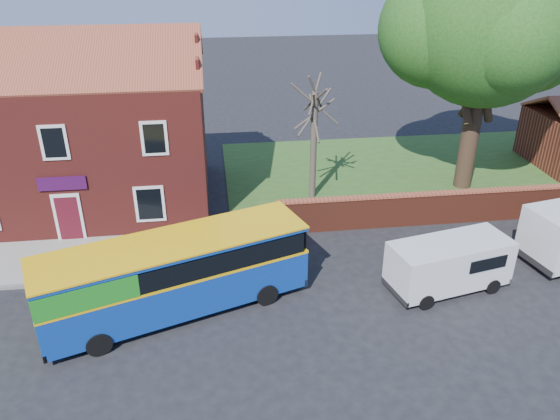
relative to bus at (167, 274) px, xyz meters
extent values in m
plane|color=black|center=(2.44, -1.73, -1.62)|extent=(120.00, 120.00, 0.00)
cube|color=gray|center=(-4.56, 4.02, -1.56)|extent=(18.00, 3.50, 0.12)
cube|color=slate|center=(-4.56, 2.27, -1.55)|extent=(18.00, 0.15, 0.14)
cube|color=#426B28|center=(15.44, 11.27, -1.60)|extent=(26.00, 12.00, 0.04)
cube|color=maroon|center=(-4.56, 9.77, 1.63)|extent=(12.00, 8.00, 6.50)
cube|color=brown|center=(-4.56, 7.77, 5.88)|extent=(12.30, 4.08, 2.16)
cube|color=brown|center=(-4.56, 11.77, 5.88)|extent=(12.30, 4.08, 2.16)
cube|color=black|center=(-4.56, 5.74, 2.98)|extent=(1.10, 0.06, 1.50)
cube|color=#4C0F19|center=(-4.56, 5.72, -0.52)|extent=(0.95, 0.04, 2.10)
cube|color=silver|center=(-4.56, 5.74, -0.47)|extent=(1.20, 0.06, 2.30)
cube|color=#370C37|center=(-4.56, 5.71, 1.18)|extent=(2.00, 0.06, 0.60)
cube|color=maroon|center=(15.44, 5.27, -0.87)|extent=(22.00, 0.30, 1.50)
cube|color=brown|center=(15.44, 5.27, -0.07)|extent=(22.00, 0.38, 0.10)
cube|color=#0E389B|center=(0.28, 0.10, -0.56)|extent=(9.56, 5.28, 1.48)
cube|color=#EFAD0C|center=(0.28, 0.10, 0.18)|extent=(9.59, 5.31, 0.10)
cube|color=black|center=(0.28, 0.10, 0.63)|extent=(9.22, 5.18, 0.74)
cube|color=#1F8E20|center=(-2.62, -0.92, 0.63)|extent=(3.77, 3.28, 0.79)
cube|color=#0E389B|center=(0.28, 0.10, 1.12)|extent=(9.56, 5.28, 0.14)
cube|color=#EFAD0C|center=(0.28, 0.10, 1.20)|extent=(9.61, 5.33, 0.06)
cylinder|color=black|center=(-2.17, -1.91, -1.21)|extent=(0.88, 0.54, 0.84)
cylinder|color=black|center=(-2.89, 0.13, -1.21)|extent=(0.88, 0.54, 0.84)
cylinder|color=black|center=(3.45, 0.06, -1.21)|extent=(0.88, 0.54, 0.84)
cylinder|color=black|center=(2.74, 2.11, -1.21)|extent=(0.88, 0.54, 0.84)
cube|color=silver|center=(10.37, 0.16, -0.48)|extent=(4.84, 2.75, 1.73)
cube|color=black|center=(12.38, 0.60, -0.21)|extent=(0.41, 1.53, 0.68)
cube|color=black|center=(12.56, 0.64, -1.26)|extent=(0.49, 1.80, 0.22)
cylinder|color=black|center=(9.13, -0.98, -1.32)|extent=(0.63, 0.34, 0.60)
cylinder|color=black|center=(8.77, 0.69, -1.32)|extent=(0.63, 0.34, 0.60)
cylinder|color=black|center=(11.98, -0.36, -1.32)|extent=(0.63, 0.34, 0.60)
cylinder|color=black|center=(11.62, 1.31, -1.32)|extent=(0.63, 0.34, 0.60)
cylinder|color=black|center=(15.04, 2.13, -1.26)|extent=(0.76, 0.36, 0.74)
cylinder|color=black|center=(15.03, 9.12, 1.00)|extent=(0.91, 0.91, 5.25)
sphere|color=#386C21|center=(15.03, 9.12, 6.94)|extent=(8.22, 8.22, 8.22)
sphere|color=#386C21|center=(17.43, 9.58, 6.25)|extent=(5.94, 5.94, 5.94)
sphere|color=#386C21|center=(12.86, 9.81, 6.48)|extent=(5.71, 5.71, 5.71)
cylinder|color=#4C4238|center=(6.77, 8.80, 1.13)|extent=(0.32, 0.32, 5.51)
cylinder|color=#4C4238|center=(6.77, 8.80, 3.10)|extent=(0.32, 2.69, 2.17)
cylinder|color=#4C4238|center=(6.77, 8.80, 2.90)|extent=(1.40, 1.99, 1.98)
cylinder|color=#4C4238|center=(6.77, 8.80, 3.30)|extent=(2.26, 1.03, 2.20)
camera|label=1|loc=(1.84, -16.21, 10.54)|focal=35.00mm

